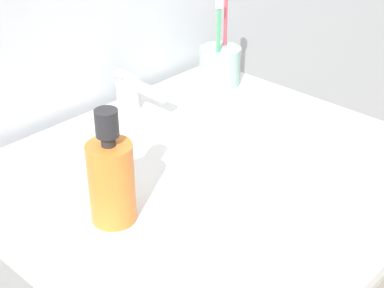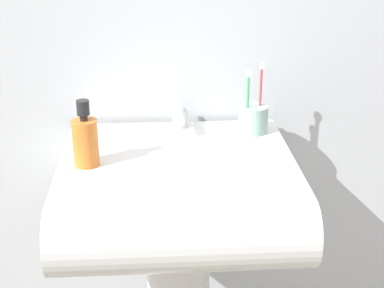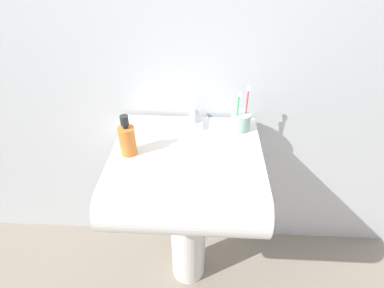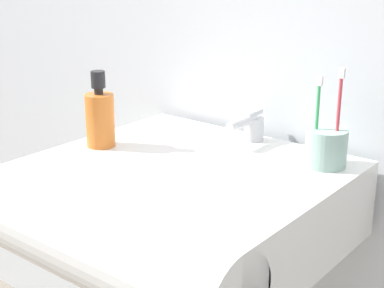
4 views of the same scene
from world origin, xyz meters
name	(u,v)px [view 1 (image 1 of 4)]	position (x,y,z in m)	size (l,w,h in m)	color
sink_basin	(231,204)	(0.00, -0.06, 0.80)	(0.61, 0.60, 0.17)	white
faucet	(133,93)	(0.02, 0.20, 0.93)	(0.05, 0.13, 0.07)	silver
toothbrush_cup	(220,65)	(0.23, 0.16, 0.93)	(0.09, 0.09, 0.21)	#99BFB2
soap_bottle	(111,179)	(-0.23, -0.04, 0.96)	(0.07, 0.07, 0.17)	orange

